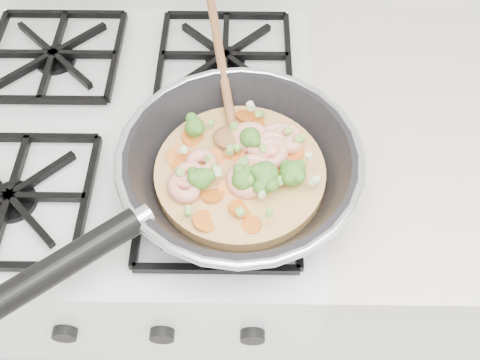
{
  "coord_description": "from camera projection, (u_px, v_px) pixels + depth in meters",
  "views": [
    {
      "loc": [
        0.19,
        1.12,
        1.57
      ],
      "look_at": [
        0.18,
        1.58,
        0.93
      ],
      "focal_mm": 41.18,
      "sensor_mm": 36.0,
      "label": 1
    }
  ],
  "objects": [
    {
      "name": "stove",
      "position": [
        161.0,
        255.0,
        1.24
      ],
      "size": [
        0.6,
        0.6,
        0.92
      ],
      "color": "white",
      "rests_on": "ground"
    },
    {
      "name": "skillet",
      "position": [
        238.0,
        168.0,
        0.76
      ],
      "size": [
        0.46,
        0.54,
        0.1
      ],
      "rotation": [
        0.0,
        0.0,
        -0.01
      ],
      "color": "black",
      "rests_on": "stove"
    }
  ]
}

